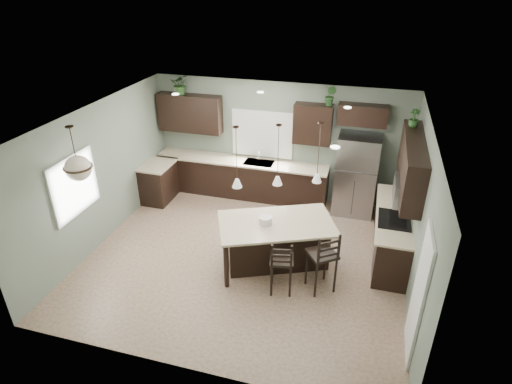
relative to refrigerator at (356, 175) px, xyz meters
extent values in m
plane|color=#9E8466|center=(-1.86, -2.38, -0.93)|extent=(6.00, 6.00, 0.00)
cube|color=white|center=(1.11, -3.93, 0.09)|extent=(0.04, 0.82, 2.04)
cube|color=white|center=(-2.26, 0.35, 0.62)|extent=(1.35, 0.02, 1.00)
cube|color=white|center=(-4.85, -3.18, 0.62)|extent=(0.02, 1.10, 1.00)
cube|color=black|center=(-4.56, -0.68, -0.48)|extent=(0.60, 0.90, 0.90)
cube|color=beige|center=(-4.54, -0.68, -0.01)|extent=(0.66, 0.96, 0.04)
cube|color=black|center=(-2.71, 0.07, -0.48)|extent=(4.20, 0.60, 0.90)
cube|color=beige|center=(-2.71, 0.05, -0.01)|extent=(4.20, 0.66, 0.04)
cube|color=gray|center=(-2.26, 0.05, 0.01)|extent=(0.70, 0.45, 0.01)
cylinder|color=silver|center=(-2.26, 0.02, 0.16)|extent=(0.02, 0.02, 0.28)
cube|color=black|center=(-4.01, 0.20, 1.02)|extent=(1.55, 0.34, 0.90)
cube|color=black|center=(-1.06, 0.20, 1.02)|extent=(0.85, 0.34, 0.90)
cube|color=black|center=(-0.01, 0.20, 1.32)|extent=(1.05, 0.34, 0.45)
cube|color=black|center=(0.84, -1.51, -0.48)|extent=(0.60, 2.35, 0.90)
cube|color=beige|center=(0.82, -1.51, -0.01)|extent=(0.66, 2.35, 0.04)
cube|color=black|center=(0.82, -1.78, 0.02)|extent=(0.58, 0.75, 0.02)
cube|color=gray|center=(0.53, -1.78, -0.48)|extent=(0.01, 0.72, 0.60)
cube|color=black|center=(0.97, -1.51, 1.02)|extent=(0.34, 2.35, 0.90)
cube|color=gray|center=(0.92, -1.78, 0.62)|extent=(0.40, 0.75, 0.40)
cube|color=gray|center=(0.00, 0.00, 0.00)|extent=(0.90, 0.74, 1.85)
cube|color=black|center=(-1.25, -2.44, -0.46)|extent=(2.38, 1.91, 0.92)
cylinder|color=silver|center=(-1.43, -2.52, 0.07)|extent=(0.24, 0.24, 0.14)
cube|color=black|center=(-0.99, -3.15, -0.39)|extent=(0.47, 0.47, 1.08)
cube|color=black|center=(-0.34, -2.91, -0.32)|extent=(0.62, 0.62, 1.21)
imported|color=#26481F|center=(-4.19, 0.17, 1.71)|extent=(0.52, 0.48, 0.48)
imported|color=#264F22|center=(-0.72, 0.17, 1.69)|extent=(0.29, 0.26, 0.44)
imported|color=#285324|center=(0.94, -0.77, 1.64)|extent=(0.22, 0.22, 0.34)
plane|color=slate|center=(-1.86, 0.37, 0.48)|extent=(6.00, 0.00, 6.00)
plane|color=slate|center=(-1.86, -5.13, 0.48)|extent=(6.00, 0.00, 6.00)
plane|color=slate|center=(-4.86, -2.38, 0.48)|extent=(0.00, 5.50, 5.50)
plane|color=slate|center=(1.14, -2.38, 0.48)|extent=(0.00, 5.50, 5.50)
plane|color=white|center=(-1.86, -2.38, 1.87)|extent=(6.00, 6.00, 0.00)
camera|label=1|loc=(0.18, -8.90, 4.11)|focal=30.00mm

